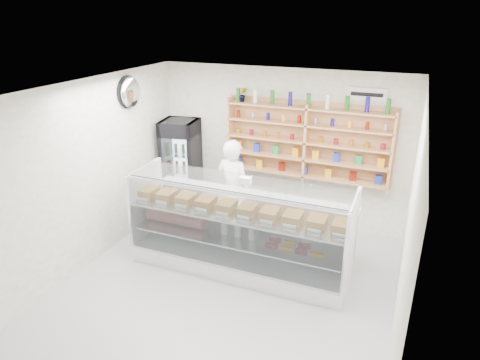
% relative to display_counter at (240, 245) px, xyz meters
% --- Properties ---
extents(room, '(5.00, 5.00, 5.00)m').
position_rel_display_counter_xyz_m(room, '(0.03, -0.66, 1.02)').
color(room, '#A1A1A6').
rests_on(room, ground).
extents(display_counter, '(3.29, 0.98, 1.43)m').
position_rel_display_counter_xyz_m(display_counter, '(0.00, 0.00, 0.00)').
color(display_counter, white).
rests_on(display_counter, floor).
extents(shop_worker, '(0.71, 0.53, 1.76)m').
position_rel_display_counter_xyz_m(shop_worker, '(-0.46, 0.83, 0.49)').
color(shop_worker, white).
rests_on(shop_worker, floor).
extents(drinks_cooler, '(0.73, 0.72, 1.80)m').
position_rel_display_counter_xyz_m(drinks_cooler, '(-1.82, 1.47, 0.52)').
color(drinks_cooler, black).
rests_on(drinks_cooler, floor).
extents(wall_shelving, '(2.84, 0.28, 1.33)m').
position_rel_display_counter_xyz_m(wall_shelving, '(0.53, 1.68, 1.21)').
color(wall_shelving, tan).
rests_on(wall_shelving, back_wall).
extents(potted_plant, '(0.16, 0.15, 0.26)m').
position_rel_display_counter_xyz_m(potted_plant, '(-0.63, 1.68, 1.94)').
color(potted_plant, '#1E6626').
rests_on(potted_plant, wall_shelving).
extents(security_mirror, '(0.15, 0.50, 0.50)m').
position_rel_display_counter_xyz_m(security_mirror, '(-2.14, 0.54, 2.07)').
color(security_mirror, silver).
rests_on(security_mirror, left_wall).
extents(wall_sign, '(0.62, 0.03, 0.20)m').
position_rel_display_counter_xyz_m(wall_sign, '(1.43, 1.81, 2.07)').
color(wall_sign, white).
rests_on(wall_sign, back_wall).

